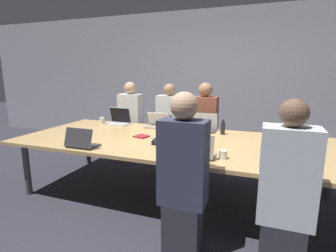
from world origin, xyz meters
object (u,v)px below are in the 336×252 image
(laptop_near_left, at_px, (81,142))
(bottle_far_midleft, at_px, (171,123))
(bottle_far_center, at_px, (223,128))
(laptop_near_midright, at_px, (197,151))
(person_far_midleft, at_px, (169,127))
(person_near_right, at_px, (286,194))
(cup_far_midleft, at_px, (172,127))
(laptop_far_center, at_px, (205,125))
(cup_far_left, at_px, (102,120))
(person_far_left, at_px, (131,123))
(laptop_far_left, at_px, (119,120))
(person_far_center, at_px, (204,128))
(laptop_far_midleft, at_px, (158,123))
(cup_near_midright, at_px, (223,154))
(stapler, at_px, (154,142))
(cup_near_right, at_px, (317,171))
(laptop_near_right, at_px, (282,163))
(person_near_midright, at_px, (183,177))

(laptop_near_left, xyz_separation_m, bottle_far_midleft, (0.64, 1.20, 0.03))
(bottle_far_center, distance_m, laptop_near_midright, 1.07)
(person_far_midleft, relative_size, laptop_near_midright, 3.96)
(person_near_right, height_order, laptop_near_midright, person_near_right)
(cup_far_midleft, bearing_deg, bottle_far_center, -5.32)
(laptop_far_center, xyz_separation_m, person_far_midleft, (-0.68, 0.39, -0.14))
(cup_far_left, distance_m, laptop_near_midright, 2.21)
(person_far_left, bearing_deg, laptop_far_left, -86.61)
(person_far_center, distance_m, laptop_near_left, 2.04)
(laptop_far_midleft, height_order, cup_near_midright, laptop_far_midleft)
(laptop_far_left, bearing_deg, stapler, -41.43)
(laptop_far_left, bearing_deg, person_far_center, 18.95)
(bottle_far_midleft, bearing_deg, person_far_midleft, 112.03)
(laptop_far_midleft, bearing_deg, cup_near_right, -33.68)
(laptop_near_right, height_order, person_near_right, person_near_right)
(cup_far_left, bearing_deg, cup_near_midright, -27.30)
(person_far_left, xyz_separation_m, bottle_far_center, (1.71, -0.58, 0.15))
(cup_far_left, relative_size, laptop_far_midleft, 0.30)
(cup_far_midleft, bearing_deg, person_near_midright, -67.38)
(laptop_far_left, distance_m, cup_far_midleft, 0.94)
(laptop_far_center, height_order, laptop_near_left, laptop_far_center)
(person_far_midleft, distance_m, cup_far_midleft, 0.54)
(laptop_near_midright, bearing_deg, laptop_far_midleft, -52.55)
(laptop_near_midright, bearing_deg, laptop_near_left, 4.92)
(laptop_far_center, bearing_deg, laptop_near_right, -54.35)
(bottle_far_midleft, bearing_deg, laptop_near_midright, -58.64)
(laptop_far_left, bearing_deg, cup_far_left, -170.46)
(person_far_center, bearing_deg, laptop_near_midright, -80.10)
(bottle_far_center, relative_size, bottle_far_midleft, 0.93)
(person_near_right, relative_size, laptop_near_left, 4.03)
(person_far_center, height_order, cup_near_midright, person_far_center)
(cup_far_midleft, bearing_deg, laptop_far_left, 176.10)
(person_far_midleft, height_order, stapler, person_far_midleft)
(cup_far_midleft, bearing_deg, person_far_center, 53.93)
(laptop_far_midleft, relative_size, stapler, 2.22)
(stapler, bearing_deg, person_far_left, 116.03)
(laptop_far_center, relative_size, person_near_right, 0.25)
(cup_near_right, xyz_separation_m, cup_near_midright, (-0.78, 0.16, 0.00))
(laptop_near_left, relative_size, stapler, 2.21)
(laptop_near_midright, height_order, stapler, laptop_near_midright)
(cup_near_right, distance_m, laptop_near_left, 2.34)
(person_far_left, xyz_separation_m, bottle_far_midleft, (0.96, -0.56, 0.15))
(laptop_far_center, relative_size, bottle_far_center, 1.74)
(laptop_near_right, bearing_deg, cup_far_midleft, -41.20)
(person_far_center, height_order, laptop_near_left, person_far_center)
(cup_near_midright, bearing_deg, person_near_right, -41.09)
(cup_near_right, bearing_deg, laptop_near_right, -179.11)
(person_near_right, xyz_separation_m, laptop_far_midleft, (-1.70, 1.61, 0.13))
(cup_far_left, height_order, person_far_midleft, person_far_midleft)
(person_far_left, distance_m, bottle_far_center, 1.82)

